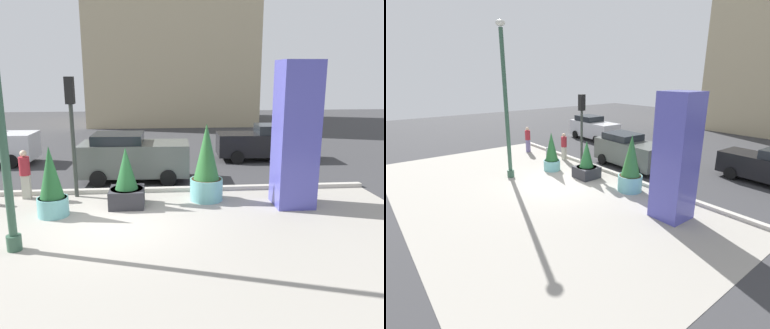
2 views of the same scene
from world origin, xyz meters
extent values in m
plane|color=#38383A|center=(0.00, 4.00, 0.00)|extent=(60.00, 60.00, 0.00)
cube|color=#9E998E|center=(0.00, -2.00, 0.00)|extent=(18.00, 10.00, 0.02)
cube|color=#B7B2A8|center=(0.00, 3.12, 0.08)|extent=(18.00, 0.24, 0.16)
cylinder|color=#335642|center=(-2.29, -1.49, 0.20)|extent=(0.36, 0.36, 0.40)
cylinder|color=#335642|center=(-2.29, -1.49, 3.65)|extent=(0.20, 0.20, 7.30)
ellipsoid|color=silver|center=(-2.29, -1.49, 7.48)|extent=(0.44, 0.44, 0.28)
cube|color=#4C4CAD|center=(5.67, 1.27, 2.34)|extent=(1.22, 1.22, 4.67)
cube|color=#2D2D33|center=(0.24, 1.62, 0.30)|extent=(1.12, 1.12, 0.60)
cylinder|color=#382819|center=(0.24, 1.62, 0.58)|extent=(1.06, 1.06, 0.04)
cone|color=#235B2D|center=(0.24, 1.62, 1.28)|extent=(0.74, 0.74, 1.36)
cylinder|color=#6BB2B2|center=(2.91, 2.03, 0.38)|extent=(1.12, 1.12, 0.76)
cylinder|color=#382819|center=(2.91, 2.03, 0.74)|extent=(1.03, 1.03, 0.04)
cone|color=#2D6B33|center=(2.91, 2.03, 1.71)|extent=(0.87, 0.87, 1.90)
cylinder|color=#6BB2B2|center=(-1.94, 0.89, 0.30)|extent=(0.93, 0.93, 0.59)
cylinder|color=#382819|center=(-1.94, 0.89, 0.57)|extent=(0.85, 0.85, 0.04)
cone|color=#235B2D|center=(-1.94, 0.89, 1.39)|extent=(0.72, 0.72, 1.59)
cylinder|color=#99999E|center=(-4.23, 2.08, 0.28)|extent=(0.26, 0.26, 0.55)
sphere|color=#99999E|center=(-4.23, 2.08, 0.63)|extent=(0.24, 0.24, 0.24)
cylinder|color=#99999E|center=(-4.06, 2.08, 0.30)|extent=(0.12, 0.10, 0.10)
cylinder|color=#333833|center=(-1.62, 2.79, 1.63)|extent=(0.14, 0.14, 3.26)
cube|color=black|center=(-1.62, 2.79, 3.71)|extent=(0.28, 0.32, 0.90)
sphere|color=green|center=(-1.62, 2.96, 3.44)|extent=(0.18, 0.18, 0.18)
cube|color=black|center=(6.48, 8.14, 0.81)|extent=(4.61, 1.93, 1.08)
cylinder|color=black|center=(5.04, 7.32, 0.32)|extent=(0.65, 0.24, 0.64)
cylinder|color=black|center=(5.11, 9.07, 0.32)|extent=(0.65, 0.24, 0.64)
cube|color=silver|center=(-6.80, 8.28, 0.88)|extent=(4.51, 1.93, 1.22)
cube|color=#1E2328|center=(-7.47, 8.30, 1.71)|extent=(2.05, 1.64, 0.43)
cylinder|color=black|center=(-5.40, 9.15, 0.32)|extent=(0.65, 0.24, 0.64)
cylinder|color=black|center=(-5.44, 7.34, 0.32)|extent=(0.65, 0.24, 0.64)
cylinder|color=black|center=(-8.16, 9.22, 0.32)|extent=(0.65, 0.24, 0.64)
cylinder|color=black|center=(-8.21, 7.42, 0.32)|extent=(0.65, 0.24, 0.64)
cube|color=#565B56|center=(0.35, 4.82, 0.91)|extent=(4.39, 2.02, 1.27)
cube|color=#1E2328|center=(-0.30, 4.85, 1.73)|extent=(2.01, 1.71, 0.37)
cylinder|color=black|center=(1.72, 5.70, 0.32)|extent=(0.65, 0.24, 0.64)
cylinder|color=black|center=(1.65, 3.84, 0.32)|extent=(0.65, 0.24, 0.64)
cylinder|color=black|center=(-0.96, 5.80, 0.32)|extent=(0.65, 0.24, 0.64)
cylinder|color=black|center=(-1.03, 3.94, 0.32)|extent=(0.65, 0.24, 0.64)
cube|color=#B2AD9E|center=(-3.29, 2.70, 0.43)|extent=(0.29, 0.21, 0.85)
cylinder|color=maroon|center=(-3.29, 2.70, 1.17)|extent=(0.37, 0.37, 0.64)
sphere|color=beige|center=(-3.29, 2.70, 1.61)|extent=(0.23, 0.23, 0.23)
cube|color=slate|center=(-6.48, 1.88, 0.44)|extent=(0.31, 0.34, 0.88)
cylinder|color=maroon|center=(-6.48, 1.88, 1.20)|extent=(0.49, 0.49, 0.66)
sphere|color=beige|center=(-6.48, 1.88, 1.65)|extent=(0.24, 0.24, 0.24)
camera|label=1|loc=(1.32, -10.81, 4.31)|focal=36.78mm
camera|label=2|loc=(11.47, -7.76, 5.17)|focal=27.44mm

